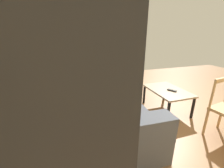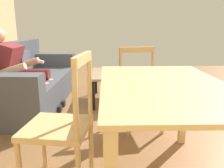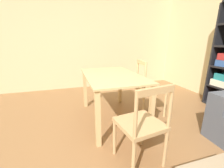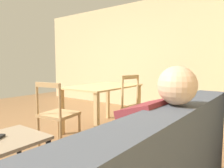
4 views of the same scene
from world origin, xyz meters
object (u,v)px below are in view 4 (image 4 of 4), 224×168
Objects in this scene: person_lounging at (137,151)px; dining_chair_facing_couch at (58,115)px; dining_table at (103,92)px; dining_chair_near_wall at (138,107)px.

person_lounging is 1.66m from dining_chair_facing_couch.
dining_table is at bearing -136.30° from person_lounging.
person_lounging is at bearing 67.80° from dining_chair_facing_couch.
dining_chair_near_wall reaches higher than dining_table.
person_lounging is 0.84× the size of dining_table.
dining_table is 1.39× the size of dining_chair_near_wall.
dining_chair_near_wall is 1.07× the size of dining_chair_facing_couch.
dining_chair_near_wall is at bearing -151.96° from person_lounging.
dining_table is 1.48× the size of dining_chair_facing_couch.
dining_chair_near_wall is (-1.62, -0.86, -0.11)m from person_lounging.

